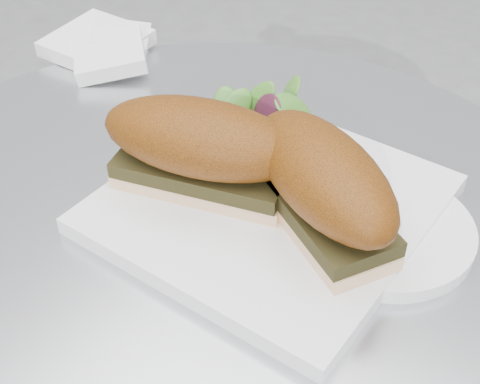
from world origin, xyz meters
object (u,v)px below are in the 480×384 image
object	(u,v)px
plate	(270,204)
saucer	(383,230)
sandwich_left	(202,146)
sandwich_right	(323,183)

from	to	relation	value
plate	saucer	bearing A→B (deg)	15.08
sandwich_left	sandwich_right	bearing A→B (deg)	-6.79
plate	sandwich_left	world-z (taller)	sandwich_left
sandwich_left	sandwich_right	xyz separation A→B (m)	(0.11, 0.01, 0.00)
plate	sandwich_right	size ratio (longest dim) A/B	1.37
sandwich_right	plate	bearing A→B (deg)	-155.62
sandwich_right	saucer	world-z (taller)	sandwich_right
sandwich_left	plate	bearing A→B (deg)	5.25
plate	saucer	xyz separation A→B (m)	(0.09, 0.03, -0.00)
plate	sandwich_right	bearing A→B (deg)	-6.88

